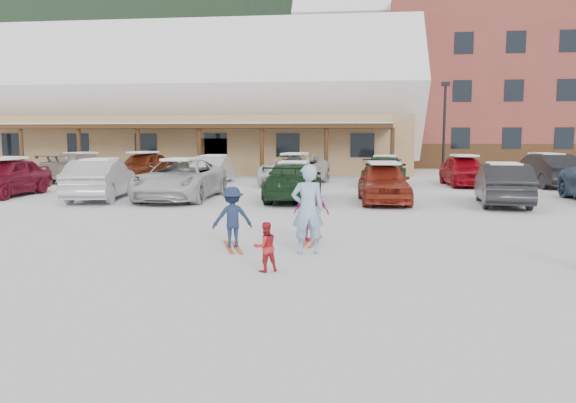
# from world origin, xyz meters

# --- Properties ---
(ground) EXTENTS (160.00, 160.00, 0.00)m
(ground) POSITION_xyz_m (0.00, 0.00, 0.00)
(ground) COLOR white
(ground) RESTS_ON ground
(forested_hillside) EXTENTS (300.00, 70.00, 38.00)m
(forested_hillside) POSITION_xyz_m (0.00, 85.00, 19.00)
(forested_hillside) COLOR black
(forested_hillside) RESTS_ON ground
(day_lodge) EXTENTS (29.12, 12.50, 10.38)m
(day_lodge) POSITION_xyz_m (-9.00, 27.96, 3.94)
(day_lodge) COLOR tan
(day_lodge) RESTS_ON ground
(alpine_hotel) EXTENTS (31.48, 14.01, 21.48)m
(alpine_hotel) POSITION_xyz_m (14.27, 38.00, 8.63)
(alpine_hotel) COLOR brown
(alpine_hotel) RESTS_ON ground
(lamp_post) EXTENTS (0.50, 0.25, 5.59)m
(lamp_post) POSITION_xyz_m (6.93, 24.95, 3.19)
(lamp_post) COLOR black
(lamp_post) RESTS_ON ground
(conifer_2) EXTENTS (5.28, 5.28, 12.24)m
(conifer_2) POSITION_xyz_m (-30.00, 42.00, 6.83)
(conifer_2) COLOR black
(conifer_2) RESTS_ON ground
(conifer_3) EXTENTS (3.96, 3.96, 9.18)m
(conifer_3) POSITION_xyz_m (6.00, 44.00, 5.12)
(conifer_3) COLOR black
(conifer_3) RESTS_ON ground
(adult_skier) EXTENTS (0.74, 0.58, 1.78)m
(adult_skier) POSITION_xyz_m (0.74, 0.65, 0.89)
(adult_skier) COLOR #8FB2D3
(adult_skier) RESTS_ON ground
(toddler_red) EXTENTS (0.53, 0.50, 0.87)m
(toddler_red) POSITION_xyz_m (0.14, -0.93, 0.43)
(toddler_red) COLOR red
(toddler_red) RESTS_ON ground
(child_navy) EXTENTS (0.94, 0.72, 1.29)m
(child_navy) POSITION_xyz_m (-0.88, 1.04, 0.64)
(child_navy) COLOR #192745
(child_navy) RESTS_ON ground
(skis_child_navy) EXTENTS (0.65, 1.39, 0.03)m
(skis_child_navy) POSITION_xyz_m (-0.88, 1.04, 0.01)
(skis_child_navy) COLOR #C04B1B
(skis_child_navy) RESTS_ON ground
(child_magenta) EXTENTS (0.80, 0.40, 1.32)m
(child_magenta) POSITION_xyz_m (0.71, 1.86, 0.66)
(child_magenta) COLOR #AF2975
(child_magenta) RESTS_ON ground
(skis_child_magenta) EXTENTS (0.35, 1.41, 0.03)m
(skis_child_magenta) POSITION_xyz_m (0.71, 1.86, 0.01)
(skis_child_magenta) COLOR #C04B1B
(skis_child_magenta) RESTS_ON ground
(parked_car_0) EXTENTS (1.86, 4.43, 1.50)m
(parked_car_0) POSITION_xyz_m (-11.84, 9.95, 0.75)
(parked_car_0) COLOR maroon
(parked_car_0) RESTS_ON ground
(parked_car_1) EXTENTS (2.33, 4.73, 1.49)m
(parked_car_1) POSITION_xyz_m (-7.65, 9.25, 0.75)
(parked_car_1) COLOR #B1B0B6
(parked_car_1) RESTS_ON ground
(parked_car_2) EXTENTS (2.53, 5.41, 1.50)m
(parked_car_2) POSITION_xyz_m (-4.79, 9.76, 0.75)
(parked_car_2) COLOR silver
(parked_car_2) RESTS_ON ground
(parked_car_3) EXTENTS (2.14, 4.88, 1.40)m
(parked_car_3) POSITION_xyz_m (-0.58, 9.86, 0.70)
(parked_car_3) COLOR #163219
(parked_car_3) RESTS_ON ground
(parked_car_4) EXTENTS (1.89, 4.24, 1.42)m
(parked_car_4) POSITION_xyz_m (2.63, 9.58, 0.71)
(parked_car_4) COLOR maroon
(parked_car_4) RESTS_ON ground
(parked_car_5) EXTENTS (1.99, 4.44, 1.41)m
(parked_car_5) POSITION_xyz_m (6.61, 9.35, 0.71)
(parked_car_5) COLOR black
(parked_car_5) RESTS_ON ground
(parked_car_7) EXTENTS (2.71, 5.33, 1.48)m
(parked_car_7) POSITION_xyz_m (-12.44, 17.23, 0.74)
(parked_car_7) COLOR gray
(parked_car_7) RESTS_ON ground
(parked_car_8) EXTENTS (2.46, 4.69, 1.52)m
(parked_car_8) POSITION_xyz_m (-9.26, 17.54, 0.76)
(parked_car_8) COLOR #5D200D
(parked_car_8) RESTS_ON ground
(parked_car_9) EXTENTS (1.65, 4.27, 1.39)m
(parked_car_9) POSITION_xyz_m (-5.33, 16.87, 0.69)
(parked_car_9) COLOR #AFAFB3
(parked_car_9) RESTS_ON ground
(parked_car_10) EXTENTS (3.32, 5.77, 1.51)m
(parked_car_10) POSITION_xyz_m (-1.26, 16.38, 0.76)
(parked_car_10) COLOR silver
(parked_car_10) RESTS_ON ground
(parked_car_11) EXTENTS (2.44, 5.01, 1.40)m
(parked_car_11) POSITION_xyz_m (3.01, 16.69, 0.70)
(parked_car_11) COLOR #1D3B22
(parked_car_11) RESTS_ON ground
(parked_car_12) EXTENTS (1.94, 4.33, 1.44)m
(parked_car_12) POSITION_xyz_m (6.69, 16.89, 0.72)
(parked_car_12) COLOR #A90917
(parked_car_12) RESTS_ON ground
(parked_car_13) EXTENTS (2.27, 4.83, 1.53)m
(parked_car_13) POSITION_xyz_m (10.37, 16.92, 0.77)
(parked_car_13) COLOR black
(parked_car_13) RESTS_ON ground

